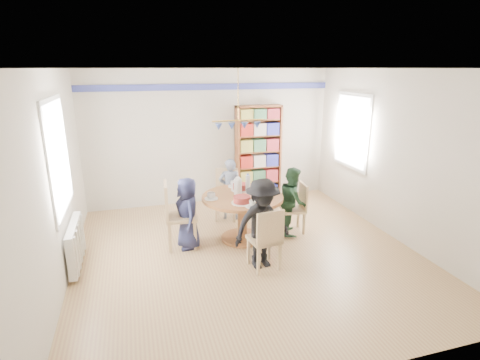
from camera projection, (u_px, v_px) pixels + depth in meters
name	position (u px, v px, depth m)	size (l,w,h in m)	color
ground	(247.00, 253.00, 5.68)	(5.00, 5.00, 0.00)	tan
room_shell	(216.00, 137.00, 5.94)	(5.00, 5.00, 5.00)	white
radiator	(76.00, 244.00, 5.21)	(0.12, 1.00, 0.60)	silver
dining_table	(242.00, 207.00, 6.01)	(1.30, 1.30, 0.75)	brown
chair_left	(175.00, 212.00, 5.74)	(0.50, 0.50, 1.05)	#D2B681
chair_right	(297.00, 206.00, 6.33)	(0.41, 0.41, 0.85)	#D2B681
chair_far	(226.00, 191.00, 6.92)	(0.52, 0.52, 0.93)	#D2B681
chair_near	(267.00, 237.00, 5.09)	(0.44, 0.44, 0.90)	#D2B681
person_left	(188.00, 213.00, 5.74)	(0.55, 0.36, 1.13)	#1C1F3E
person_right	(293.00, 201.00, 6.25)	(0.56, 0.43, 1.15)	#19331E
person_far	(230.00, 189.00, 6.84)	(0.42, 0.27, 1.15)	gray
person_near	(262.00, 224.00, 5.13)	(0.83, 0.48, 1.29)	black
bookshelf	(258.00, 154.00, 7.81)	(0.94, 0.28, 1.98)	brown
tableware	(240.00, 191.00, 5.95)	(1.23, 1.23, 0.32)	white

